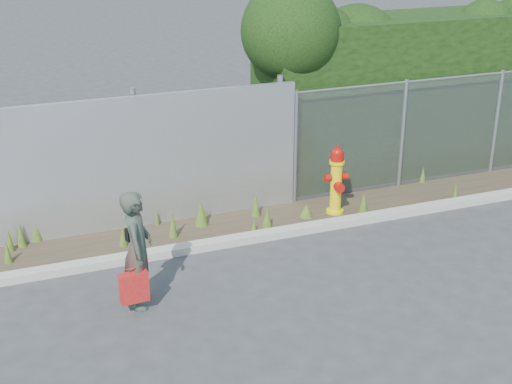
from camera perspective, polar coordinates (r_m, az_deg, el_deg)
The scene contains 10 objects.
ground at distance 9.92m, azimuth 4.58°, elevation -7.99°, with size 80.00×80.00×0.00m, color #393A3C.
curb at distance 11.34m, azimuth 0.69°, elevation -3.48°, with size 16.00×0.22×0.12m, color #AEAA9D.
weed_strip at distance 11.61m, azimuth -5.44°, elevation -2.66°, with size 16.00×1.30×0.55m.
corrugated_fence at distance 11.39m, azimuth -16.99°, elevation 1.31°, with size 8.50×0.21×2.30m.
chainlink_fence at distance 13.95m, azimuth 15.29°, elevation 4.97°, with size 6.50×0.07×2.05m.
hedge at distance 14.50m, azimuth 13.16°, elevation 9.57°, with size 7.80×2.19×3.78m.
fire_hydrant at distance 12.12m, azimuth 6.45°, elevation 0.85°, with size 0.41×0.37×1.22m.
woman at distance 9.36m, azimuth -9.44°, elevation -4.55°, with size 0.59×0.39×1.62m, color #106B53.
red_tote_bag at distance 9.35m, azimuth -9.73°, elevation -7.52°, with size 0.37×0.14×0.49m.
black_shoulder_bag at distance 9.39m, azimuth -9.74°, elevation -3.26°, with size 0.23×0.09×0.17m.
Camera 1 is at (-3.81, -7.69, 4.97)m, focal length 50.00 mm.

